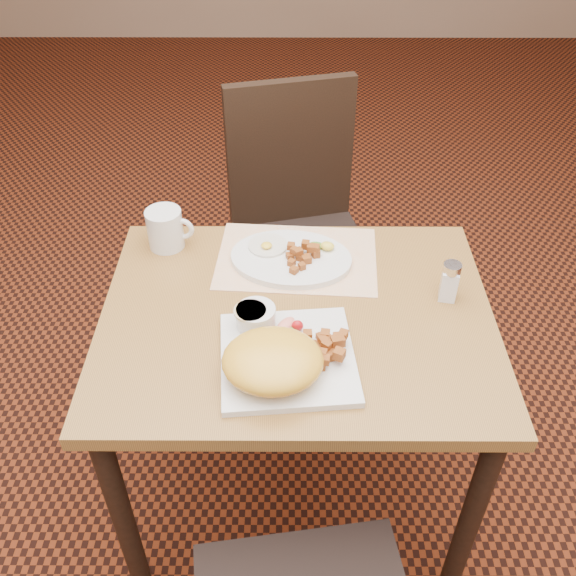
# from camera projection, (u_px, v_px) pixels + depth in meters

# --- Properties ---
(ground) EXTENTS (8.00, 8.00, 0.00)m
(ground) POSITION_uv_depth(u_px,v_px,m) (295.00, 495.00, 1.95)
(ground) COLOR black
(ground) RESTS_ON ground
(table) EXTENTS (0.90, 0.70, 0.75)m
(table) POSITION_uv_depth(u_px,v_px,m) (297.00, 348.00, 1.54)
(table) COLOR olive
(table) RESTS_ON ground
(chair_far) EXTENTS (0.51, 0.52, 0.97)m
(chair_far) POSITION_uv_depth(u_px,v_px,m) (298.00, 219.00, 2.14)
(chair_far) COLOR black
(chair_far) RESTS_ON ground
(placemat) EXTENTS (0.42, 0.31, 0.00)m
(placemat) POSITION_uv_depth(u_px,v_px,m) (297.00, 258.00, 1.62)
(placemat) COLOR white
(placemat) RESTS_ON table
(plate_square) EXTENTS (0.30, 0.30, 0.02)m
(plate_square) POSITION_uv_depth(u_px,v_px,m) (288.00, 358.00, 1.35)
(plate_square) COLOR silver
(plate_square) RESTS_ON table
(plate_oval) EXTENTS (0.33, 0.27, 0.02)m
(plate_oval) POSITION_uv_depth(u_px,v_px,m) (291.00, 259.00, 1.61)
(plate_oval) COLOR silver
(plate_oval) RESTS_ON placemat
(hollandaise_mound) EXTENTS (0.21, 0.18, 0.08)m
(hollandaise_mound) POSITION_uv_depth(u_px,v_px,m) (272.00, 361.00, 1.29)
(hollandaise_mound) COLOR yellow
(hollandaise_mound) RESTS_ON plate_square
(ramekin) EXTENTS (0.09, 0.09, 0.05)m
(ramekin) POSITION_uv_depth(u_px,v_px,m) (256.00, 316.00, 1.40)
(ramekin) COLOR silver
(ramekin) RESTS_ON plate_square
(garnish_sq) EXTENTS (0.07, 0.07, 0.03)m
(garnish_sq) POSITION_uv_depth(u_px,v_px,m) (289.00, 326.00, 1.40)
(garnish_sq) COLOR #387223
(garnish_sq) RESTS_ON plate_square
(fried_egg) EXTENTS (0.10, 0.10, 0.02)m
(fried_egg) POSITION_uv_depth(u_px,v_px,m) (268.00, 245.00, 1.63)
(fried_egg) COLOR white
(fried_egg) RESTS_ON plate_oval
(garnish_ov) EXTENTS (0.07, 0.04, 0.02)m
(garnish_ov) POSITION_uv_depth(u_px,v_px,m) (323.00, 246.00, 1.62)
(garnish_ov) COLOR #387223
(garnish_ov) RESTS_ON plate_oval
(salt_shaker) EXTENTS (0.05, 0.05, 0.10)m
(salt_shaker) POSITION_uv_depth(u_px,v_px,m) (450.00, 281.00, 1.48)
(salt_shaker) COLOR white
(salt_shaker) RESTS_ON table
(coffee_mug) EXTENTS (0.12, 0.09, 0.10)m
(coffee_mug) POSITION_uv_depth(u_px,v_px,m) (166.00, 229.00, 1.64)
(coffee_mug) COLOR silver
(coffee_mug) RESTS_ON table
(home_fries_sq) EXTENTS (0.10, 0.11, 0.04)m
(home_fries_sq) POSITION_uv_depth(u_px,v_px,m) (327.00, 347.00, 1.34)
(home_fries_sq) COLOR #9F5019
(home_fries_sq) RESTS_ON plate_square
(home_fries_ov) EXTENTS (0.09, 0.10, 0.03)m
(home_fries_ov) POSITION_uv_depth(u_px,v_px,m) (304.00, 254.00, 1.58)
(home_fries_ov) COLOR #9F5019
(home_fries_ov) RESTS_ON plate_oval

